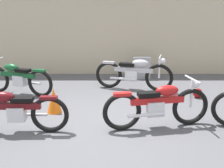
{
  "coord_description": "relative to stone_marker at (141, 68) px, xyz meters",
  "views": [
    {
      "loc": [
        0.16,
        -4.79,
        2.21
      ],
      "look_at": [
        0.18,
        0.98,
        0.55
      ],
      "focal_mm": 41.87,
      "sensor_mm": 36.0,
      "label": 1
    }
  ],
  "objects": [
    {
      "name": "motorcycle_red",
      "position": [
        -0.1,
        -3.73,
        0.1
      ],
      "size": [
        2.09,
        0.68,
        0.95
      ],
      "rotation": [
        0.0,
        0.0,
        0.19
      ],
      "color": "black",
      "rests_on": "ground_plane"
    },
    {
      "name": "ground_plane",
      "position": [
        -1.14,
        -3.59,
        -0.36
      ],
      "size": [
        40.0,
        40.0,
        0.0
      ],
      "primitive_type": "plane",
      "color": "#56565B"
    },
    {
      "name": "stone_marker",
      "position": [
        0.0,
        0.0,
        0.0
      ],
      "size": [
        0.58,
        0.2,
        0.71
      ],
      "primitive_type": "cube",
      "rotation": [
        0.0,
        0.0,
        0.01
      ],
      "color": "#9E9EA3",
      "rests_on": "ground_plane"
    },
    {
      "name": "traffic_cone",
      "position": [
        -2.25,
        -2.97,
        -0.08
      ],
      "size": [
        0.32,
        0.32,
        0.55
      ],
      "primitive_type": "cone",
      "color": "orange",
      "rests_on": "ground_plane"
    },
    {
      "name": "building_wall",
      "position": [
        -1.14,
        0.75,
        1.04
      ],
      "size": [
        18.0,
        0.3,
        2.79
      ],
      "primitive_type": "cube",
      "color": "beige",
      "rests_on": "ground_plane"
    },
    {
      "name": "motorcycle_maroon",
      "position": [
        -2.78,
        -3.95,
        0.07
      ],
      "size": [
        1.99,
        0.56,
        0.89
      ],
      "rotation": [
        0.0,
        0.0,
        3.16
      ],
      "color": "black",
      "rests_on": "ground_plane"
    },
    {
      "name": "motorcycle_silver",
      "position": [
        -0.35,
        -1.26,
        0.12
      ],
      "size": [
        2.16,
        0.8,
        0.99
      ],
      "rotation": [
        0.0,
        0.0,
        -0.25
      ],
      "color": "black",
      "rests_on": "ground_plane"
    },
    {
      "name": "motorcycle_green",
      "position": [
        -3.49,
        -1.68,
        0.09
      ],
      "size": [
        2.0,
        0.87,
        0.93
      ],
      "rotation": [
        0.0,
        0.0,
        2.82
      ],
      "color": "black",
      "rests_on": "ground_plane"
    },
    {
      "name": "helmet",
      "position": [
        1.24,
        -1.98,
        -0.23
      ],
      "size": [
        0.24,
        0.24,
        0.24
      ],
      "primitive_type": "sphere",
      "color": "maroon",
      "rests_on": "ground_plane"
    }
  ]
}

